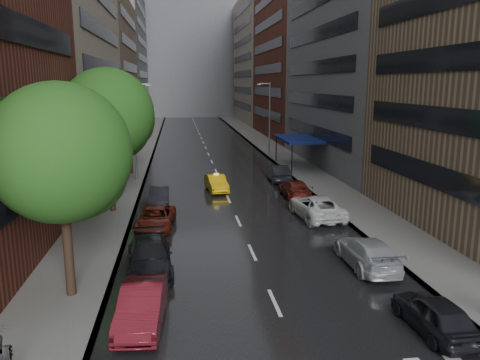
% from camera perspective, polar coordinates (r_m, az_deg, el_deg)
% --- Properties ---
extents(ground, '(220.00, 220.00, 0.00)m').
position_cam_1_polar(ground, '(17.06, 7.17, -20.59)').
color(ground, gray).
rests_on(ground, ground).
extents(road, '(14.00, 140.00, 0.01)m').
position_cam_1_polar(road, '(64.65, -4.11, 3.70)').
color(road, black).
rests_on(road, ground).
extents(sidewalk_left, '(4.00, 140.00, 0.15)m').
position_cam_1_polar(sidewalk_left, '(64.73, -12.10, 3.54)').
color(sidewalk_left, gray).
rests_on(sidewalk_left, ground).
extents(sidewalk_right, '(4.00, 140.00, 0.15)m').
position_cam_1_polar(sidewalk_right, '(65.79, 3.75, 3.91)').
color(sidewalk_right, gray).
rests_on(sidewalk_right, ground).
extents(buildings_left, '(8.00, 108.00, 38.00)m').
position_cam_1_polar(buildings_left, '(73.84, -16.98, 16.68)').
color(buildings_left, maroon).
rests_on(buildings_left, ground).
extents(buildings_right, '(8.05, 109.10, 36.00)m').
position_cam_1_polar(buildings_right, '(73.30, 7.65, 16.36)').
color(buildings_right, '#937A5B').
rests_on(buildings_right, ground).
extents(building_far, '(40.00, 14.00, 32.00)m').
position_cam_1_polar(building_far, '(132.12, -6.12, 14.76)').
color(building_far, slate).
rests_on(building_far, ground).
extents(tree_near, '(5.77, 5.77, 9.20)m').
position_cam_1_polar(tree_near, '(20.31, -21.04, 3.05)').
color(tree_near, '#382619').
rests_on(tree_near, ground).
extents(tree_mid, '(6.36, 6.36, 10.14)m').
position_cam_1_polar(tree_mid, '(33.58, -15.84, 7.68)').
color(tree_mid, '#382619').
rests_on(tree_mid, ground).
extents(tree_far, '(5.04, 5.04, 8.04)m').
position_cam_1_polar(tree_far, '(47.68, -13.39, 7.16)').
color(tree_far, '#382619').
rests_on(tree_far, ground).
extents(taxi, '(1.91, 4.35, 1.39)m').
position_cam_1_polar(taxi, '(39.91, -2.91, -0.37)').
color(taxi, '#DAA60B').
rests_on(taxi, ground).
extents(parked_cars_left, '(2.66, 22.24, 1.53)m').
position_cam_1_polar(parked_cars_left, '(26.19, -10.64, -7.09)').
color(parked_cars_left, maroon).
rests_on(parked_cars_left, ground).
extents(parked_cars_right, '(2.98, 31.85, 1.58)m').
position_cam_1_polar(parked_cars_right, '(31.52, 9.80, -3.75)').
color(parked_cars_right, black).
rests_on(parked_cars_right, ground).
extents(street_lamp_left, '(1.74, 0.22, 9.00)m').
position_cam_1_polar(street_lamp_left, '(44.26, -12.64, 6.06)').
color(street_lamp_left, gray).
rests_on(street_lamp_left, sidewalk_left).
extents(street_lamp_right, '(1.74, 0.22, 9.00)m').
position_cam_1_polar(street_lamp_right, '(60.16, 3.55, 7.78)').
color(street_lamp_right, gray).
rests_on(street_lamp_right, sidewalk_right).
extents(awning, '(4.00, 8.00, 3.12)m').
position_cam_1_polar(awning, '(50.90, 7.10, 4.99)').
color(awning, navy).
rests_on(awning, sidewalk_right).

